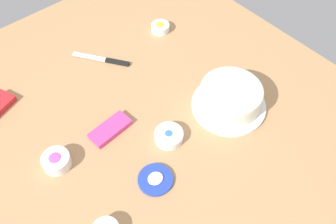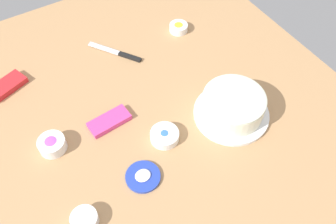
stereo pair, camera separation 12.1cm
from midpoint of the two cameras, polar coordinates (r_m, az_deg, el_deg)
The scene contains 10 objects.
ground_plane at distance 1.23m, azimuth -2.72°, elevation -1.45°, with size 1.54×1.54×0.00m, color tan.
frosted_cake at distance 1.24m, azimuth 13.12°, elevation 0.76°, with size 0.26×0.26×0.11m.
frosting_tub_lid at distance 1.11m, azimuth -0.89°, elevation -10.52°, with size 0.11×0.11×0.02m.
spreading_knife at distance 1.44m, azimuth -5.45°, elevation 9.19°, with size 0.15×0.21×0.01m.
sprinkle_bowl_pink at distance 1.06m, azimuth -9.96°, elevation -16.85°, with size 0.08×0.08×0.03m.
sprinkle_bowl_rainbow at distance 1.19m, azimuth -15.36°, elevation -5.17°, with size 0.09×0.09×0.04m.
sprinkle_bowl_blue at distance 1.17m, azimuth 2.39°, elevation -3.98°, with size 0.10×0.10×0.03m.
sprinkle_bowl_yellow at distance 1.54m, azimuth 4.00°, elevation 13.24°, with size 0.08×0.08×0.03m.
candy_box_lower at distance 1.42m, azimuth -22.28°, elevation 3.71°, with size 0.14×0.07×0.02m, color red.
candy_box_upper at distance 1.22m, azimuth -6.62°, elevation -1.65°, with size 0.14×0.06×0.02m, color #E53D8E.
Camera 2 is at (-0.27, -0.67, 1.00)m, focal length 38.08 mm.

